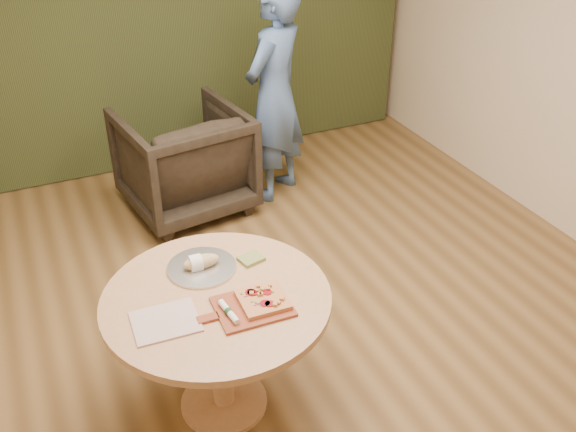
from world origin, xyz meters
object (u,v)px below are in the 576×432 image
(cutlery_roll, at_px, (229,312))
(bread_roll, at_px, (200,262))
(armchair, at_px, (184,156))
(pizza_paddle, at_px, (251,307))
(person_standing, at_px, (274,94))
(flatbread_pizza, at_px, (263,299))
(serving_tray, at_px, (202,267))
(pedestal_table, at_px, (218,318))

(cutlery_roll, distance_m, bread_roll, 0.41)
(bread_roll, bearing_deg, cutlery_roll, -88.85)
(bread_roll, height_order, armchair, armchair)
(pizza_paddle, xyz_separation_m, person_standing, (1.07, 2.19, 0.12))
(pizza_paddle, xyz_separation_m, bread_roll, (-0.12, 0.40, 0.04))
(pizza_paddle, distance_m, person_standing, 2.45)
(pizza_paddle, bearing_deg, flatbread_pizza, 7.57)
(cutlery_roll, xyz_separation_m, armchair, (0.43, 2.27, -0.31))
(pizza_paddle, height_order, cutlery_roll, cutlery_roll)
(pizza_paddle, height_order, flatbread_pizza, flatbread_pizza)
(flatbread_pizza, xyz_separation_m, person_standing, (1.01, 2.19, 0.10))
(cutlery_roll, height_order, serving_tray, cutlery_roll)
(pedestal_table, xyz_separation_m, serving_tray, (0.01, 0.24, 0.15))
(pedestal_table, distance_m, armchair, 2.15)
(pedestal_table, distance_m, bread_roll, 0.30)
(serving_tray, height_order, person_standing, person_standing)
(pedestal_table, bearing_deg, bread_roll, 90.87)
(pizza_paddle, height_order, person_standing, person_standing)
(cutlery_roll, height_order, person_standing, person_standing)
(pedestal_table, relative_size, person_standing, 0.64)
(pedestal_table, distance_m, person_standing, 2.38)
(serving_tray, relative_size, armchair, 0.38)
(pizza_paddle, bearing_deg, person_standing, 65.84)
(person_standing, bearing_deg, armchair, -39.79)
(pizza_paddle, relative_size, armchair, 0.48)
(cutlery_roll, distance_m, armchair, 2.33)
(pizza_paddle, bearing_deg, serving_tray, 107.76)
(flatbread_pizza, relative_size, serving_tray, 0.64)
(flatbread_pizza, relative_size, armchair, 0.24)
(pedestal_table, xyz_separation_m, bread_roll, (-0.00, 0.24, 0.18))
(armchair, bearing_deg, pizza_paddle, 73.86)
(pizza_paddle, distance_m, armchair, 2.30)
(person_standing, bearing_deg, pedestal_table, 24.72)
(flatbread_pizza, relative_size, bread_roll, 1.18)
(armchair, bearing_deg, person_standing, 167.02)
(pizza_paddle, relative_size, serving_tray, 1.26)
(pizza_paddle, distance_m, flatbread_pizza, 0.07)
(pizza_paddle, bearing_deg, cutlery_roll, -171.73)
(flatbread_pizza, distance_m, person_standing, 2.41)
(armchair, relative_size, person_standing, 0.53)
(bread_roll, bearing_deg, person_standing, 56.33)
(pedestal_table, xyz_separation_m, person_standing, (1.19, 2.04, 0.27))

